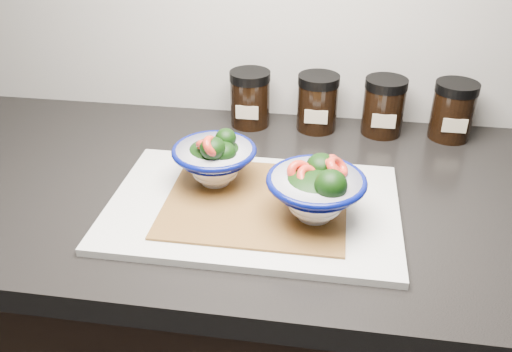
# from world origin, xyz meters

# --- Properties ---
(countertop) EXTENTS (3.50, 0.60, 0.04)m
(countertop) POSITION_xyz_m (0.00, 1.45, 0.88)
(countertop) COLOR black
(countertop) RESTS_ON cabinet
(cutting_board) EXTENTS (0.45, 0.30, 0.01)m
(cutting_board) POSITION_xyz_m (-0.10, 1.38, 0.91)
(cutting_board) COLOR silver
(cutting_board) RESTS_ON countertop
(bamboo_mat) EXTENTS (0.28, 0.24, 0.00)m
(bamboo_mat) POSITION_xyz_m (-0.10, 1.38, 0.91)
(bamboo_mat) COLOR olive
(bamboo_mat) RESTS_ON cutting_board
(bowl_left) EXTENTS (0.14, 0.14, 0.11)m
(bowl_left) POSITION_xyz_m (-0.17, 1.43, 0.96)
(bowl_left) COLOR white
(bowl_left) RESTS_ON bamboo_mat
(bowl_right) EXTENTS (0.15, 0.15, 0.10)m
(bowl_right) POSITION_xyz_m (-0.00, 1.35, 0.96)
(bowl_right) COLOR white
(bowl_right) RESTS_ON bamboo_mat
(spice_jar_a) EXTENTS (0.08, 0.08, 0.11)m
(spice_jar_a) POSITION_xyz_m (-0.16, 1.69, 0.96)
(spice_jar_a) COLOR black
(spice_jar_a) RESTS_ON countertop
(spice_jar_b) EXTENTS (0.08, 0.08, 0.11)m
(spice_jar_b) POSITION_xyz_m (-0.02, 1.69, 0.96)
(spice_jar_b) COLOR black
(spice_jar_b) RESTS_ON countertop
(spice_jar_c) EXTENTS (0.08, 0.08, 0.11)m
(spice_jar_c) POSITION_xyz_m (0.11, 1.69, 0.96)
(spice_jar_c) COLOR black
(spice_jar_c) RESTS_ON countertop
(spice_jar_d) EXTENTS (0.08, 0.08, 0.11)m
(spice_jar_d) POSITION_xyz_m (0.24, 1.69, 0.96)
(spice_jar_d) COLOR black
(spice_jar_d) RESTS_ON countertop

